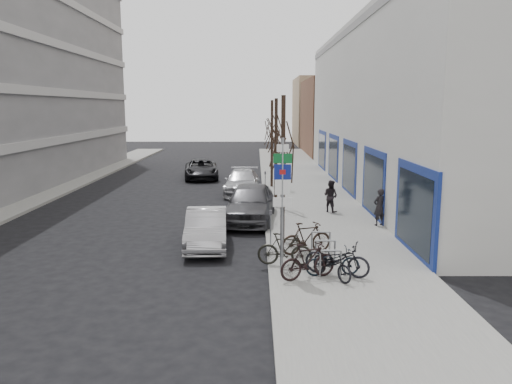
{
  "coord_description": "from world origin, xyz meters",
  "views": [
    {
      "loc": [
        1.63,
        -14.53,
        5.08
      ],
      "look_at": [
        1.62,
        3.51,
        2.0
      ],
      "focal_mm": 35.0,
      "sensor_mm": 36.0,
      "label": 1
    }
  ],
  "objects_px": {
    "tree_near": "(283,135)",
    "bike_near_right": "(308,261)",
    "tree_far": "(272,123)",
    "bike_mid_curb": "(333,259)",
    "highway_sign_pole": "(282,197)",
    "bike_rack": "(325,250)",
    "parked_car_back": "(242,182)",
    "lane_car": "(201,169)",
    "pedestrian_near": "(379,207)",
    "tree_mid": "(276,127)",
    "bike_far_curb": "(337,256)",
    "meter_mid": "(267,197)",
    "parked_car_mid": "(250,203)",
    "bike_mid_inner": "(285,249)",
    "bike_near_left": "(332,261)",
    "parked_car_front": "(206,229)",
    "meter_front": "(271,224)",
    "pedestrian_far": "(331,196)",
    "meter_back": "(265,180)",
    "bike_far_inner": "(306,238)"
  },
  "relations": [
    {
      "from": "tree_near",
      "to": "tree_far",
      "type": "relative_size",
      "value": 1.0
    },
    {
      "from": "bike_far_inner",
      "to": "parked_car_back",
      "type": "relative_size",
      "value": 0.38
    },
    {
      "from": "bike_rack",
      "to": "bike_mid_curb",
      "type": "relative_size",
      "value": 1.39
    },
    {
      "from": "parked_car_back",
      "to": "meter_front",
      "type": "bearing_deg",
      "value": -81.02
    },
    {
      "from": "bike_near_right",
      "to": "pedestrian_far",
      "type": "height_order",
      "value": "pedestrian_far"
    },
    {
      "from": "lane_car",
      "to": "pedestrian_near",
      "type": "bearing_deg",
      "value": -65.64
    },
    {
      "from": "tree_near",
      "to": "meter_mid",
      "type": "relative_size",
      "value": 4.33
    },
    {
      "from": "tree_mid",
      "to": "bike_far_curb",
      "type": "bearing_deg",
      "value": -82.18
    },
    {
      "from": "tree_near",
      "to": "bike_near_left",
      "type": "distance_m",
      "value": 5.5
    },
    {
      "from": "tree_mid",
      "to": "parked_car_mid",
      "type": "distance_m",
      "value": 4.39
    },
    {
      "from": "tree_mid",
      "to": "parked_car_back",
      "type": "height_order",
      "value": "tree_mid"
    },
    {
      "from": "tree_mid",
      "to": "lane_car",
      "type": "xyz_separation_m",
      "value": [
        -4.91,
        10.92,
        -3.41
      ]
    },
    {
      "from": "meter_mid",
      "to": "parked_car_back",
      "type": "height_order",
      "value": "meter_mid"
    },
    {
      "from": "bike_mid_curb",
      "to": "parked_car_mid",
      "type": "relative_size",
      "value": 0.32
    },
    {
      "from": "parked_car_front",
      "to": "parked_car_mid",
      "type": "xyz_separation_m",
      "value": [
        1.56,
        4.08,
        0.17
      ]
    },
    {
      "from": "bike_near_left",
      "to": "parked_car_front",
      "type": "xyz_separation_m",
      "value": [
        -4.03,
        3.82,
        0.03
      ]
    },
    {
      "from": "meter_mid",
      "to": "bike_mid_curb",
      "type": "distance_m",
      "value": 9.04
    },
    {
      "from": "bike_far_curb",
      "to": "tree_mid",
      "type": "bearing_deg",
      "value": 31.25
    },
    {
      "from": "tree_near",
      "to": "bike_far_curb",
      "type": "xyz_separation_m",
      "value": [
        1.42,
        -3.85,
        -3.36
      ]
    },
    {
      "from": "meter_front",
      "to": "lane_car",
      "type": "relative_size",
      "value": 0.25
    },
    {
      "from": "highway_sign_pole",
      "to": "pedestrian_far",
      "type": "distance_m",
      "value": 9.31
    },
    {
      "from": "bike_near_right",
      "to": "pedestrian_far",
      "type": "distance_m",
      "value": 9.63
    },
    {
      "from": "tree_far",
      "to": "parked_car_back",
      "type": "xyz_separation_m",
      "value": [
        -1.8,
        -1.91,
        -3.4
      ]
    },
    {
      "from": "lane_car",
      "to": "pedestrian_near",
      "type": "height_order",
      "value": "pedestrian_near"
    },
    {
      "from": "parked_car_front",
      "to": "pedestrian_far",
      "type": "height_order",
      "value": "pedestrian_far"
    },
    {
      "from": "bike_near_right",
      "to": "tree_near",
      "type": "bearing_deg",
      "value": -16.27
    },
    {
      "from": "bike_near_left",
      "to": "lane_car",
      "type": "distance_m",
      "value": 22.38
    },
    {
      "from": "bike_rack",
      "to": "tree_far",
      "type": "distance_m",
      "value": 16.31
    },
    {
      "from": "bike_near_right",
      "to": "lane_car",
      "type": "height_order",
      "value": "lane_car"
    },
    {
      "from": "tree_near",
      "to": "lane_car",
      "type": "height_order",
      "value": "tree_near"
    },
    {
      "from": "meter_back",
      "to": "parked_car_back",
      "type": "xyz_separation_m",
      "value": [
        -1.35,
        0.59,
        -0.21
      ]
    },
    {
      "from": "tree_near",
      "to": "bike_near_right",
      "type": "relative_size",
      "value": 3.05
    },
    {
      "from": "tree_far",
      "to": "bike_far_curb",
      "type": "bearing_deg",
      "value": -85.18
    },
    {
      "from": "pedestrian_far",
      "to": "bike_far_curb",
      "type": "bearing_deg",
      "value": 125.85
    },
    {
      "from": "parked_car_mid",
      "to": "tree_far",
      "type": "bearing_deg",
      "value": 87.37
    },
    {
      "from": "tree_far",
      "to": "bike_mid_curb",
      "type": "xyz_separation_m",
      "value": [
        1.29,
        -16.86,
        -3.46
      ]
    },
    {
      "from": "highway_sign_pole",
      "to": "bike_far_inner",
      "type": "height_order",
      "value": "highway_sign_pole"
    },
    {
      "from": "parked_car_back",
      "to": "bike_rack",
      "type": "bearing_deg",
      "value": -75.55
    },
    {
      "from": "parked_car_back",
      "to": "bike_far_curb",
      "type": "bearing_deg",
      "value": -75.49
    },
    {
      "from": "meter_back",
      "to": "highway_sign_pole",
      "type": "bearing_deg",
      "value": -88.98
    },
    {
      "from": "bike_mid_inner",
      "to": "parked_car_mid",
      "type": "bearing_deg",
      "value": 17.2
    },
    {
      "from": "tree_far",
      "to": "bike_near_left",
      "type": "height_order",
      "value": "tree_far"
    },
    {
      "from": "bike_rack",
      "to": "parked_car_mid",
      "type": "height_order",
      "value": "parked_car_mid"
    },
    {
      "from": "lane_car",
      "to": "bike_near_left",
      "type": "bearing_deg",
      "value": -81.08
    },
    {
      "from": "meter_front",
      "to": "bike_far_curb",
      "type": "bearing_deg",
      "value": -60.78
    },
    {
      "from": "bike_far_inner",
      "to": "bike_near_right",
      "type": "bearing_deg",
      "value": 154.57
    },
    {
      "from": "highway_sign_pole",
      "to": "bike_mid_curb",
      "type": "relative_size",
      "value": 2.58
    },
    {
      "from": "meter_front",
      "to": "pedestrian_near",
      "type": "height_order",
      "value": "pedestrian_near"
    },
    {
      "from": "meter_back",
      "to": "bike_far_curb",
      "type": "distance_m",
      "value": 14.47
    },
    {
      "from": "meter_mid",
      "to": "pedestrian_far",
      "type": "bearing_deg",
      "value": 4.61
    }
  ]
}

